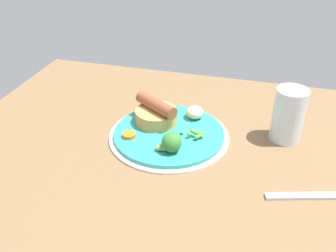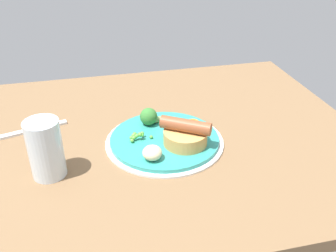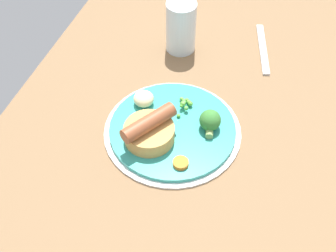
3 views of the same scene
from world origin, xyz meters
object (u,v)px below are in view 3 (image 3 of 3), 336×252
(sausage_pudding, at_px, (149,131))
(drinking_glass, at_px, (181,27))
(broccoli_floret_near, at_px, (210,121))
(fork, at_px, (263,49))
(pea_pile, at_px, (184,104))
(carrot_slice_0, at_px, (179,163))
(dinner_plate, at_px, (172,130))
(potato_chunk_0, at_px, (144,99))

(sausage_pudding, bearing_deg, drinking_glass, -141.99)
(broccoli_floret_near, height_order, drinking_glass, drinking_glass)
(sausage_pudding, relative_size, broccoli_floret_near, 2.11)
(fork, bearing_deg, drinking_glass, -89.85)
(sausage_pudding, distance_m, pea_pile, 0.11)
(drinking_glass, bearing_deg, carrot_slice_0, 16.89)
(carrot_slice_0, height_order, drinking_glass, drinking_glass)
(sausage_pudding, height_order, carrot_slice_0, sausage_pudding)
(dinner_plate, bearing_deg, pea_pile, 174.53)
(potato_chunk_0, relative_size, drinking_glass, 0.34)
(dinner_plate, distance_m, broccoli_floret_near, 0.08)
(dinner_plate, relative_size, carrot_slice_0, 9.31)
(dinner_plate, relative_size, potato_chunk_0, 6.53)
(sausage_pudding, distance_m, fork, 0.39)
(dinner_plate, bearing_deg, potato_chunk_0, -119.60)
(carrot_slice_0, bearing_deg, broccoli_floret_near, 163.48)
(dinner_plate, xyz_separation_m, carrot_slice_0, (0.08, 0.04, 0.01))
(carrot_slice_0, height_order, fork, carrot_slice_0)
(sausage_pudding, bearing_deg, pea_pile, -169.30)
(potato_chunk_0, bearing_deg, fork, 142.93)
(dinner_plate, xyz_separation_m, pea_pile, (-0.06, 0.01, 0.02))
(potato_chunk_0, bearing_deg, dinner_plate, 60.40)
(drinking_glass, bearing_deg, sausage_pudding, 5.59)
(fork, bearing_deg, broccoli_floret_near, -26.65)
(fork, bearing_deg, dinner_plate, -37.76)
(pea_pile, height_order, drinking_glass, drinking_glass)
(carrot_slice_0, relative_size, drinking_glass, 0.24)
(dinner_plate, height_order, carrot_slice_0, carrot_slice_0)
(carrot_slice_0, bearing_deg, pea_pile, -166.84)
(broccoli_floret_near, distance_m, drinking_glass, 0.27)
(sausage_pudding, xyz_separation_m, carrot_slice_0, (0.04, 0.07, -0.02))
(broccoli_floret_near, distance_m, carrot_slice_0, 0.11)
(drinking_glass, bearing_deg, pea_pile, 19.50)
(broccoli_floret_near, bearing_deg, drinking_glass, 16.32)
(dinner_plate, bearing_deg, sausage_pudding, -40.49)
(dinner_plate, relative_size, drinking_glass, 2.22)
(dinner_plate, xyz_separation_m, sausage_pudding, (0.04, -0.03, 0.03))
(broccoli_floret_near, relative_size, potato_chunk_0, 1.26)
(potato_chunk_0, relative_size, fork, 0.24)
(pea_pile, relative_size, potato_chunk_0, 1.28)
(pea_pile, xyz_separation_m, broccoli_floret_near, (0.04, 0.06, 0.01))
(sausage_pudding, height_order, broccoli_floret_near, sausage_pudding)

